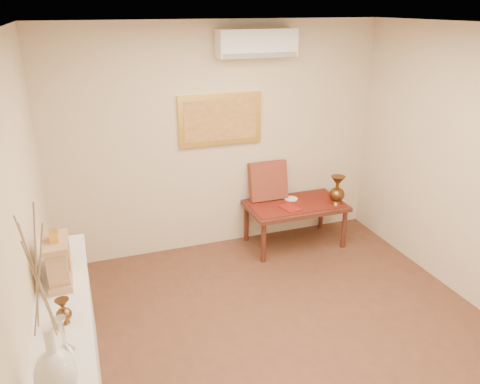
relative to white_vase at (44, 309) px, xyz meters
name	(u,v)px	position (x,y,z in m)	size (l,w,h in m)	color
floor	(299,355)	(1.83, 0.89, -1.53)	(4.50, 4.50, 0.00)	brown
ceiling	(318,28)	(1.83, 0.89, 1.17)	(4.50, 4.50, 0.00)	silver
wall_back	(220,140)	(1.83, 3.14, -0.18)	(4.00, 0.02, 2.70)	beige
wall_left	(24,259)	(-0.17, 0.89, -0.18)	(0.02, 4.50, 2.70)	beige
white_vase	(44,309)	(0.00, 0.00, 0.00)	(0.21, 0.21, 1.10)	silver
candlestick	(63,334)	(0.03, 0.37, -0.44)	(0.11, 0.11, 0.23)	silver
brass_urn_small	(63,308)	(0.03, 0.64, -0.44)	(0.10, 0.10, 0.22)	brown
table_cloth	(296,204)	(2.68, 2.77, -0.98)	(1.14, 0.59, 0.01)	maroon
brass_urn_tall	(337,187)	(3.14, 2.59, -0.75)	(0.19, 0.19, 0.44)	brown
plate	(291,199)	(2.68, 2.90, -0.97)	(0.17, 0.17, 0.01)	silver
menu	(290,208)	(2.55, 2.65, -0.97)	(0.18, 0.25, 0.01)	maroon
cushion	(268,181)	(2.41, 3.02, -0.73)	(0.48, 0.10, 0.48)	maroon
display_ledge	(71,360)	(0.00, 0.89, -1.04)	(0.37, 2.02, 0.98)	silver
mantel_clock	(58,261)	(0.01, 1.15, -0.38)	(0.17, 0.36, 0.41)	tan
wooden_chest	(58,249)	(0.00, 1.42, -0.43)	(0.16, 0.21, 0.24)	tan
low_table	(295,209)	(2.68, 2.77, -1.05)	(1.20, 0.70, 0.55)	#4E2117
painting	(220,120)	(1.83, 3.11, 0.07)	(1.00, 0.06, 0.60)	gold
ac_unit	(257,43)	(2.23, 3.00, 0.92)	(0.90, 0.25, 0.30)	white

